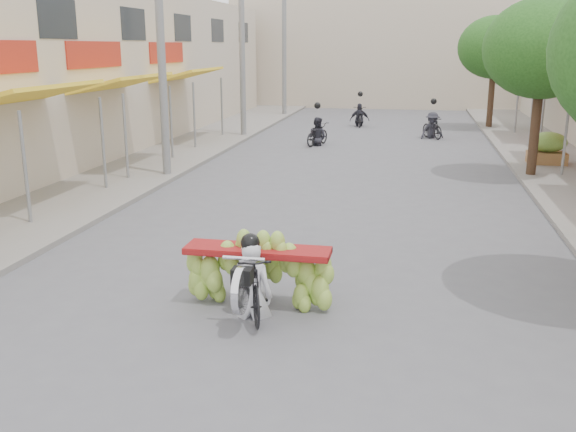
{
  "coord_description": "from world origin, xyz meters",
  "views": [
    {
      "loc": [
        1.86,
        -6.04,
        3.87
      ],
      "look_at": [
        -0.13,
        4.16,
        1.1
      ],
      "focal_mm": 40.0,
      "sensor_mm": 36.0,
      "label": 1
    }
  ],
  "objects": [
    {
      "name": "bg_motorbike_c",
      "position": [
        -0.77,
        25.87,
        0.79
      ],
      "size": [
        1.02,
        1.68,
        1.95
      ],
      "color": "black",
      "rests_on": "ground"
    },
    {
      "name": "far_building",
      "position": [
        0.0,
        38.0,
        3.5
      ],
      "size": [
        20.0,
        6.0,
        7.0
      ],
      "primitive_type": "cube",
      "color": "#C1B098",
      "rests_on": "ground"
    },
    {
      "name": "street_tree_mid",
      "position": [
        5.4,
        14.0,
        3.78
      ],
      "size": [
        3.4,
        3.4,
        5.25
      ],
      "color": "#3A2719",
      "rests_on": "ground"
    },
    {
      "name": "street_tree_far",
      "position": [
        5.4,
        26.0,
        3.78
      ],
      "size": [
        3.4,
        3.4,
        5.25
      ],
      "color": "#3A2719",
      "rests_on": "ground"
    },
    {
      "name": "utility_pole_mid",
      "position": [
        -5.4,
        12.0,
        4.03
      ],
      "size": [
        0.6,
        0.24,
        8.0
      ],
      "color": "slate",
      "rests_on": "ground"
    },
    {
      "name": "pedestrian",
      "position": [
        6.08,
        16.53,
        0.88
      ],
      "size": [
        0.76,
        0.46,
        1.52
      ],
      "rotation": [
        0.0,
        0.0,
        3.16
      ],
      "color": "white",
      "rests_on": "ground"
    },
    {
      "name": "sidewalk_left",
      "position": [
        -7.0,
        15.0,
        0.06
      ],
      "size": [
        4.0,
        60.0,
        0.12
      ],
      "primitive_type": "cube",
      "color": "gray",
      "rests_on": "ground"
    },
    {
      "name": "utility_pole_back",
      "position": [
        -5.4,
        30.0,
        4.03
      ],
      "size": [
        0.6,
        0.24,
        8.0
      ],
      "color": "slate",
      "rests_on": "ground"
    },
    {
      "name": "shophouse_row_left",
      "position": [
        -11.98,
        13.98,
        3.0
      ],
      "size": [
        9.77,
        40.0,
        6.0
      ],
      "color": "#C1B098",
      "rests_on": "ground"
    },
    {
      "name": "bg_motorbike_a",
      "position": [
        -1.91,
        19.28,
        0.75
      ],
      "size": [
        1.06,
        1.67,
        1.95
      ],
      "color": "black",
      "rests_on": "ground"
    },
    {
      "name": "produce_crate_far",
      "position": [
        6.2,
        16.0,
        0.71
      ],
      "size": [
        1.2,
        0.88,
        1.16
      ],
      "color": "olive",
      "rests_on": "ground"
    },
    {
      "name": "bg_motorbike_b",
      "position": [
        2.65,
        22.18,
        0.87
      ],
      "size": [
        1.19,
        1.58,
        1.95
      ],
      "color": "black",
      "rests_on": "ground"
    },
    {
      "name": "ground",
      "position": [
        0.0,
        0.0,
        0.0
      ],
      "size": [
        120.0,
        120.0,
        0.0
      ],
      "primitive_type": "plane",
      "color": "#545459",
      "rests_on": "ground"
    },
    {
      "name": "banana_motorbike",
      "position": [
        -0.35,
        2.67,
        0.71
      ],
      "size": [
        2.21,
        1.86,
        2.14
      ],
      "color": "black",
      "rests_on": "ground"
    },
    {
      "name": "utility_pole_far",
      "position": [
        -5.4,
        21.0,
        4.03
      ],
      "size": [
        0.6,
        0.24,
        8.0
      ],
      "color": "slate",
      "rests_on": "ground"
    }
  ]
}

